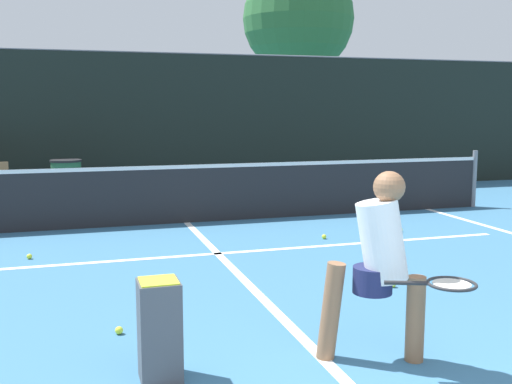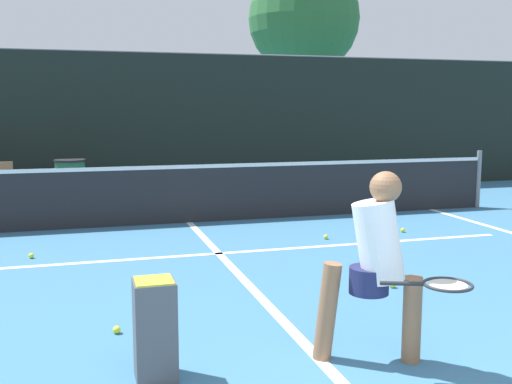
# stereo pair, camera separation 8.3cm
# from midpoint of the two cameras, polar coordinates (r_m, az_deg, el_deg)

# --- Properties ---
(court_service_line) EXTENTS (8.25, 0.10, 0.01)m
(court_service_line) POSITION_cam_midpoint_polar(r_m,az_deg,el_deg) (7.76, -3.26, -5.86)
(court_service_line) COLOR white
(court_service_line) RESTS_ON ground
(court_center_mark) EXTENTS (0.10, 7.24, 0.01)m
(court_center_mark) POSITION_cam_midpoint_polar(r_m,az_deg,el_deg) (6.43, -0.37, -8.79)
(court_center_mark) COLOR white
(court_center_mark) RESTS_ON ground
(net) EXTENTS (11.09, 0.09, 1.07)m
(net) POSITION_cam_midpoint_polar(r_m,az_deg,el_deg) (9.79, -6.18, 0.03)
(net) COLOR slate
(net) RESTS_ON ground
(fence_back) EXTENTS (24.00, 0.06, 3.04)m
(fence_back) POSITION_cam_midpoint_polar(r_m,az_deg,el_deg) (13.06, -8.89, 6.39)
(fence_back) COLOR black
(fence_back) RESTS_ON ground
(player_practicing) EXTENTS (1.02, 0.83, 1.42)m
(player_practicing) POSITION_cam_midpoint_polar(r_m,az_deg,el_deg) (4.47, 11.95, -6.34)
(player_practicing) COLOR #8C6042
(player_practicing) RESTS_ON ground
(tennis_ball_scattered_2) EXTENTS (0.07, 0.07, 0.07)m
(tennis_ball_scattered_2) POSITION_cam_midpoint_polar(r_m,az_deg,el_deg) (6.48, 13.25, -8.59)
(tennis_ball_scattered_2) COLOR #D1E033
(tennis_ball_scattered_2) RESTS_ON ground
(tennis_ball_scattered_3) EXTENTS (0.07, 0.07, 0.07)m
(tennis_ball_scattered_3) POSITION_cam_midpoint_polar(r_m,az_deg,el_deg) (8.64, 6.94, -4.26)
(tennis_ball_scattered_3) COLOR #D1E033
(tennis_ball_scattered_3) RESTS_ON ground
(tennis_ball_scattered_5) EXTENTS (0.07, 0.07, 0.07)m
(tennis_ball_scattered_5) POSITION_cam_midpoint_polar(r_m,az_deg,el_deg) (5.23, -12.67, -12.67)
(tennis_ball_scattered_5) COLOR #D1E033
(tennis_ball_scattered_5) RESTS_ON ground
(tennis_ball_scattered_7) EXTENTS (0.07, 0.07, 0.07)m
(tennis_ball_scattered_7) POSITION_cam_midpoint_polar(r_m,az_deg,el_deg) (8.00, -20.34, -5.71)
(tennis_ball_scattered_7) COLOR #D1E033
(tennis_ball_scattered_7) RESTS_ON ground
(tennis_ball_scattered_8) EXTENTS (0.07, 0.07, 0.07)m
(tennis_ball_scattered_8) POSITION_cam_midpoint_polar(r_m,az_deg,el_deg) (9.33, 14.06, -3.54)
(tennis_ball_scattered_8) COLOR #D1E033
(tennis_ball_scattered_8) RESTS_ON ground
(ball_hopper) EXTENTS (0.28, 0.28, 0.71)m
(ball_hopper) POSITION_cam_midpoint_polar(r_m,az_deg,el_deg) (4.25, -9.04, -12.62)
(ball_hopper) COLOR #4C4C51
(ball_hopper) RESTS_ON ground
(trash_bin) EXTENTS (0.58, 0.58, 0.89)m
(trash_bin) POSITION_cam_midpoint_polar(r_m,az_deg,el_deg) (11.99, -17.05, 0.88)
(trash_bin) COLOR #28603D
(trash_bin) RESTS_ON ground
(tree_west) EXTENTS (3.99, 3.99, 7.02)m
(tree_west) POSITION_cam_midpoint_polar(r_m,az_deg,el_deg) (22.43, 4.70, 16.06)
(tree_west) COLOR brown
(tree_west) RESTS_ON ground
(building_far) EXTENTS (36.00, 2.40, 4.61)m
(building_far) POSITION_cam_midpoint_polar(r_m,az_deg,el_deg) (31.53, -13.34, 8.62)
(building_far) COLOR #B2ADA3
(building_far) RESTS_ON ground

